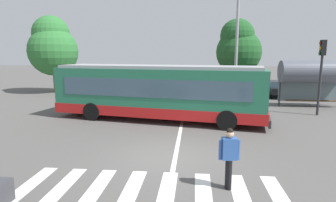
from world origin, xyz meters
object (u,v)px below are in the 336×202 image
city_transit_bus (158,92)px  parked_car_white (183,87)px  pedestrian_crossing_street (229,155)px  background_tree_right (238,47)px  parked_car_blue (126,86)px  parked_car_teal (245,87)px  parked_car_red (214,86)px  twin_arm_street_lamp (237,24)px  traffic_light_far_corner (321,65)px  parked_car_black (276,87)px  parked_car_charcoal (156,86)px  bus_stop_shelter (313,73)px  background_tree_left (53,46)px

city_transit_bus → parked_car_white: size_ratio=2.66×
city_transit_bus → parked_car_white: 10.04m
pedestrian_crossing_street → background_tree_right: bearing=81.2°
pedestrian_crossing_street → background_tree_right: background_tree_right is taller
parked_car_blue → parked_car_teal: size_ratio=1.00×
parked_car_white → background_tree_right: 8.07m
parked_car_blue → parked_car_red: bearing=3.7°
twin_arm_street_lamp → background_tree_right: twin_arm_street_lamp is taller
traffic_light_far_corner → background_tree_right: size_ratio=0.62×
parked_car_black → background_tree_right: 6.53m
parked_car_charcoal → parked_car_teal: same height
pedestrian_crossing_street → background_tree_right: size_ratio=0.24×
city_transit_bus → parked_car_charcoal: 10.51m
parked_car_blue → bus_stop_shelter: bearing=-19.9°
parked_car_red → parked_car_blue: bearing=-176.3°
twin_arm_street_lamp → city_transit_bus: bearing=-135.0°
parked_car_charcoal → parked_car_black: bearing=-2.1°
bus_stop_shelter → parked_car_teal: bearing=123.6°
parked_car_charcoal → traffic_light_far_corner: bearing=-36.7°
parked_car_white → background_tree_left: (-12.43, 0.48, 3.64)m
bus_stop_shelter → twin_arm_street_lamp: 6.25m
parked_car_charcoal → parked_car_white: same height
city_transit_bus → parked_car_charcoal: size_ratio=2.66×
parked_car_white → background_tree_left: size_ratio=0.63×
bus_stop_shelter → background_tree_left: background_tree_left is taller
background_tree_left → background_tree_right: (17.89, 4.25, -0.04)m
background_tree_left → parked_car_teal: bearing=-0.2°
background_tree_right → twin_arm_street_lamp: bearing=-99.1°
city_transit_bus → parked_car_teal: bearing=57.7°
parked_car_teal → traffic_light_far_corner: 9.06m
bus_stop_shelter → parked_car_charcoal: bearing=155.0°
parked_car_white → pedestrian_crossing_street: bearing=-83.8°
parked_car_black → traffic_light_far_corner: traffic_light_far_corner is taller
pedestrian_crossing_street → parked_car_white: pedestrian_crossing_street is taller
twin_arm_street_lamp → parked_car_black: bearing=49.6°
parked_car_teal → parked_car_charcoal: bearing=-179.9°
parked_car_blue → background_tree_left: bearing=177.7°
parked_car_red → twin_arm_street_lamp: (1.11, -5.76, 4.98)m
pedestrian_crossing_street → background_tree_left: size_ratio=0.24×
traffic_light_far_corner → pedestrian_crossing_street: bearing=-122.8°
pedestrian_crossing_street → traffic_light_far_corner: 12.19m
parked_car_black → background_tree_left: background_tree_left is taller
city_transit_bus → traffic_light_far_corner: 9.84m
twin_arm_street_lamp → background_tree_right: bearing=80.9°
parked_car_blue → parked_car_white: bearing=-2.2°
pedestrian_crossing_street → twin_arm_street_lamp: bearing=81.5°
city_transit_bus → parked_car_red: bearing=70.4°
parked_car_blue → twin_arm_street_lamp: 11.75m
parked_car_blue → city_transit_bus: bearing=-66.8°
city_transit_bus → parked_car_white: bearing=84.0°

